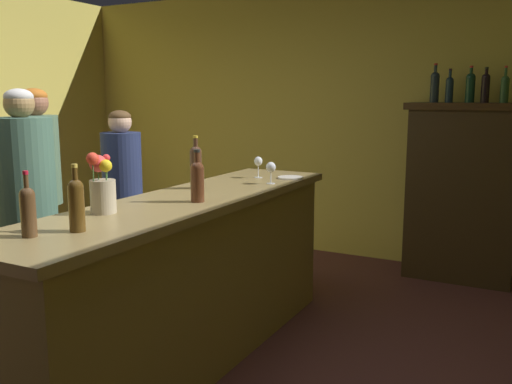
{
  "coord_description": "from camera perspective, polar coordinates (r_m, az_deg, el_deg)",
  "views": [
    {
      "loc": [
        2.38,
        -2.34,
        1.63
      ],
      "look_at": [
        0.98,
        0.32,
        1.11
      ],
      "focal_mm": 38.92,
      "sensor_mm": 36.0,
      "label": 1
    }
  ],
  "objects": [
    {
      "name": "patron_near_entrance",
      "position": [
        3.58,
        -22.45,
        -2.46
      ],
      "size": [
        0.35,
        0.35,
        1.68
      ],
      "rotation": [
        0.0,
        0.0,
        0.31
      ],
      "color": "#B09E97",
      "rests_on": "ground"
    },
    {
      "name": "display_cabinet",
      "position": [
        5.24,
        20.42,
        0.32
      ],
      "size": [
        0.99,
        0.47,
        1.58
      ],
      "color": "#362813",
      "rests_on": "ground"
    },
    {
      "name": "display_bottle_right",
      "position": [
        5.15,
        24.2,
        9.76
      ],
      "size": [
        0.07,
        0.07,
        0.3
      ],
      "color": "#295028",
      "rests_on": "display_cabinet"
    },
    {
      "name": "display_bottle_center",
      "position": [
        5.18,
        21.16,
        10.11
      ],
      "size": [
        0.08,
        0.08,
        0.31
      ],
      "color": "#143722",
      "rests_on": "display_cabinet"
    },
    {
      "name": "wine_glass_mid",
      "position": [
        4.1,
        0.23,
        3.08
      ],
      "size": [
        0.06,
        0.06,
        0.16
      ],
      "color": "white",
      "rests_on": "bar_counter"
    },
    {
      "name": "wine_bottle_rose",
      "position": [
        3.17,
        -6.05,
        1.35
      ],
      "size": [
        0.08,
        0.08,
        0.3
      ],
      "color": "#4E2A18",
      "rests_on": "bar_counter"
    },
    {
      "name": "wine_bottle_chardonnay",
      "position": [
        2.58,
        -17.98,
        -1.02
      ],
      "size": [
        0.07,
        0.07,
        0.3
      ],
      "color": "#4C3412",
      "rests_on": "bar_counter"
    },
    {
      "name": "display_bottle_midleft",
      "position": [
        5.2,
        19.26,
        10.05
      ],
      "size": [
        0.07,
        0.07,
        0.29
      ],
      "color": "#192C36",
      "rests_on": "display_cabinet"
    },
    {
      "name": "display_bottle_midright",
      "position": [
        5.17,
        22.52,
        10.0
      ],
      "size": [
        0.07,
        0.07,
        0.3
      ],
      "color": "black",
      "rests_on": "display_cabinet"
    },
    {
      "name": "wine_bottle_merlot",
      "position": [
        2.56,
        -22.39,
        -1.65
      ],
      "size": [
        0.07,
        0.07,
        0.29
      ],
      "color": "#4D341D",
      "rests_on": "bar_counter"
    },
    {
      "name": "wine_bottle_malbec",
      "position": [
        3.64,
        -6.19,
        2.8
      ],
      "size": [
        0.08,
        0.08,
        0.35
      ],
      "color": "#472E1E",
      "rests_on": "bar_counter"
    },
    {
      "name": "patron_redhead",
      "position": [
        4.37,
        -21.34,
        0.11
      ],
      "size": [
        0.32,
        0.32,
        1.69
      ],
      "rotation": [
        0.0,
        0.0,
        -0.13
      ],
      "color": "#4C664F",
      "rests_on": "ground"
    },
    {
      "name": "wine_glass_front",
      "position": [
        3.81,
        1.53,
        2.49
      ],
      "size": [
        0.07,
        0.07,
        0.15
      ],
      "color": "white",
      "rests_on": "bar_counter"
    },
    {
      "name": "flower_arrangement",
      "position": [
        2.95,
        -15.56,
        0.56
      ],
      "size": [
        0.14,
        0.16,
        0.32
      ],
      "color": "tan",
      "rests_on": "bar_counter"
    },
    {
      "name": "display_bottle_left",
      "position": [
        5.22,
        17.9,
        10.38
      ],
      "size": [
        0.08,
        0.08,
        0.34
      ],
      "color": "#212D32",
      "rests_on": "display_cabinet"
    },
    {
      "name": "patron_in_grey",
      "position": [
        4.57,
        -13.51,
        -0.41
      ],
      "size": [
        0.31,
        0.31,
        1.52
      ],
      "rotation": [
        0.0,
        0.0,
        -0.18
      ],
      "color": "#B2B297",
      "rests_on": "ground"
    },
    {
      "name": "floor",
      "position": [
        3.72,
        -16.52,
        -16.66
      ],
      "size": [
        7.97,
        7.97,
        0.0
      ],
      "primitive_type": "plane",
      "color": "#562E2B",
      "rests_on": "ground"
    },
    {
      "name": "bar_counter",
      "position": [
        3.45,
        -7.0,
        -9.05
      ],
      "size": [
        0.66,
        2.75,
        1.04
      ],
      "color": "olive",
      "rests_on": "ground"
    },
    {
      "name": "wall_back",
      "position": [
        5.97,
        4.33,
        7.19
      ],
      "size": [
        5.38,
        0.12,
        2.72
      ],
      "primitive_type": "cube",
      "color": "gold",
      "rests_on": "ground"
    },
    {
      "name": "cheese_plate",
      "position": [
        4.08,
        3.57,
        1.49
      ],
      "size": [
        0.19,
        0.19,
        0.01
      ],
      "primitive_type": "cylinder",
      "color": "white",
      "rests_on": "bar_counter"
    }
  ]
}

